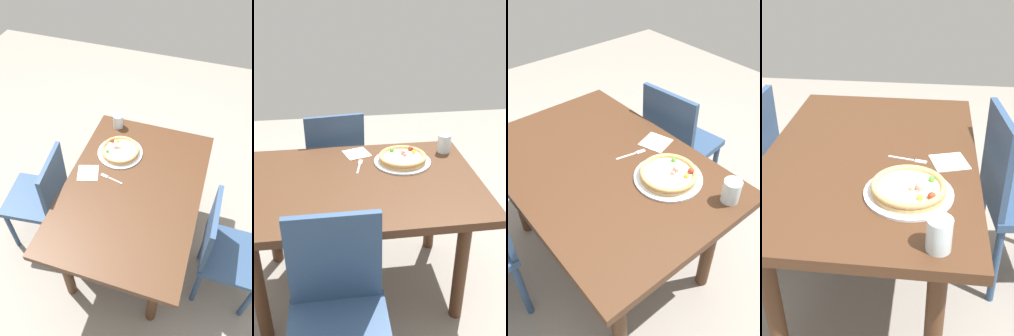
% 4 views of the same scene
% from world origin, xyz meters
% --- Properties ---
extents(ground_plane, '(6.00, 6.00, 0.00)m').
position_xyz_m(ground_plane, '(0.00, 0.00, 0.00)').
color(ground_plane, gray).
extents(dining_table, '(1.31, 0.90, 0.72)m').
position_xyz_m(dining_table, '(0.00, 0.00, 0.63)').
color(dining_table, '#472B19').
rests_on(dining_table, ground).
extents(chair_near, '(0.40, 0.40, 0.90)m').
position_xyz_m(chair_near, '(-0.13, -0.66, 0.50)').
color(chair_near, navy).
rests_on(chair_near, ground).
extents(chair_far, '(0.44, 0.44, 0.90)m').
position_xyz_m(chair_far, '(-0.10, 0.66, 0.50)').
color(chair_far, navy).
rests_on(chair_far, ground).
extents(plate, '(0.33, 0.33, 0.01)m').
position_xyz_m(plate, '(0.29, 0.18, 0.73)').
color(plate, silver).
rests_on(plate, dining_table).
extents(pizza, '(0.27, 0.27, 0.05)m').
position_xyz_m(pizza, '(0.29, 0.18, 0.76)').
color(pizza, tan).
rests_on(pizza, plate).
extents(fork, '(0.05, 0.16, 0.00)m').
position_xyz_m(fork, '(0.04, 0.17, 0.73)').
color(fork, silver).
rests_on(fork, dining_table).
extents(drinking_glass, '(0.08, 0.08, 0.11)m').
position_xyz_m(drinking_glass, '(0.56, 0.29, 0.78)').
color(drinking_glass, silver).
rests_on(drinking_glass, dining_table).
extents(napkin, '(0.18, 0.18, 0.00)m').
position_xyz_m(napkin, '(0.04, 0.33, 0.73)').
color(napkin, white).
rests_on(napkin, dining_table).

